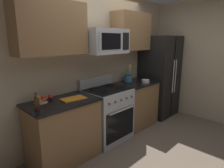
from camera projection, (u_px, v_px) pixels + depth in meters
ground_plane at (138, 153)px, 3.04m from camera, size 16.00×16.00×0.00m
wall_back at (93, 65)px, 3.47m from camera, size 8.00×0.10×2.60m
counter_left at (64, 131)px, 2.78m from camera, size 1.00×0.62×0.91m
range_oven at (107, 113)px, 3.40m from camera, size 0.76×0.66×1.09m
counter_right at (136, 103)px, 3.98m from camera, size 0.87×0.62×0.91m
refrigerator at (159, 76)px, 4.47m from camera, size 0.81×0.73×1.83m
wall_right at (199, 60)px, 4.27m from camera, size 0.10×8.00×2.60m
microwave at (106, 41)px, 3.14m from camera, size 0.76×0.44×0.40m
upper_cabinets_left at (51, 28)px, 2.56m from camera, size 0.99×0.34×0.71m
upper_cabinets_right at (131, 32)px, 3.77m from camera, size 0.86×0.34×0.71m
utensil_crock at (128, 78)px, 3.92m from camera, size 0.17×0.17×0.34m
fruit_basket at (40, 99)px, 2.61m from camera, size 0.19×0.19×0.10m
apple_loose at (50, 97)px, 2.75m from camera, size 0.07×0.07×0.07m
cutting_board at (73, 99)px, 2.77m from camera, size 0.36×0.24×0.02m
bottle_soy at (37, 102)px, 2.31m from camera, size 0.06×0.06×0.22m
prep_bowl at (146, 81)px, 3.84m from camera, size 0.16×0.16×0.06m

